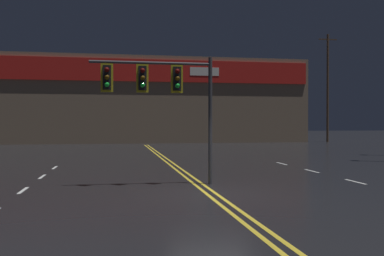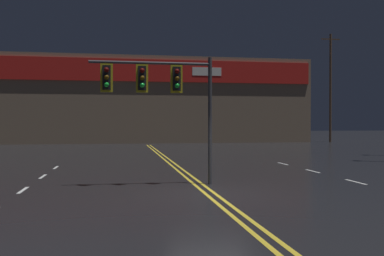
{
  "view_description": "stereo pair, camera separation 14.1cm",
  "coord_description": "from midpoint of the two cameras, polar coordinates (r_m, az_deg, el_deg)",
  "views": [
    {
      "loc": [
        -2.88,
        -12.81,
        2.2
      ],
      "look_at": [
        0.0,
        3.53,
        2.0
      ],
      "focal_mm": 40.0,
      "sensor_mm": 36.0,
      "label": 1
    },
    {
      "loc": [
        -2.75,
        -12.83,
        2.2
      ],
      "look_at": [
        0.0,
        3.53,
        2.0
      ],
      "focal_mm": 40.0,
      "sensor_mm": 36.0,
      "label": 2
    }
  ],
  "objects": [
    {
      "name": "traffic_signal_median",
      "position": [
        15.07,
        -4.96,
        5.68
      ],
      "size": [
        4.31,
        0.36,
        4.54
      ],
      "color": "#38383D",
      "rests_on": "ground"
    },
    {
      "name": "road_markings",
      "position": [
        11.66,
        10.87,
        -10.17
      ],
      "size": [
        17.49,
        60.0,
        0.01
      ],
      "color": "gold",
      "rests_on": "ground"
    },
    {
      "name": "ground_plane",
      "position": [
        13.31,
        2.37,
        -8.82
      ],
      "size": [
        200.0,
        200.0,
        0.0
      ],
      "primitive_type": "plane",
      "color": "black"
    },
    {
      "name": "utility_pole_row",
      "position": [
        46.53,
        -3.89,
        5.22
      ],
      "size": [
        45.01,
        0.26,
        12.48
      ],
      "color": "#4C3828",
      "rests_on": "ground"
    },
    {
      "name": "building_backdrop",
      "position": [
        50.73,
        -6.83,
        3.53
      ],
      "size": [
        37.2,
        10.23,
        9.43
      ],
      "color": "#7A6651",
      "rests_on": "ground"
    }
  ]
}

